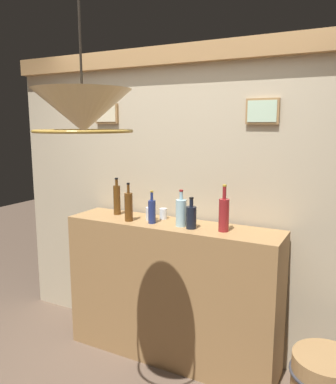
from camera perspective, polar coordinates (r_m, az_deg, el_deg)
panelled_rear_partition at (r=3.13m, az=2.75°, el=0.05°), size 3.36×0.15×2.45m
bar_shelf_unit at (r=3.12m, az=0.44°, el=-14.50°), size 1.69×0.40×1.10m
liquor_bottle_gin at (r=2.92m, az=-2.41°, el=-2.82°), size 0.06×0.06×0.25m
liquor_bottle_bourbon at (r=2.83m, az=1.95°, el=-3.04°), size 0.08×0.08×0.27m
liquor_bottle_amaro at (r=2.72m, az=8.29°, el=-3.25°), size 0.07×0.07×0.33m
liquor_bottle_rye at (r=2.77m, az=3.47°, el=-3.68°), size 0.07×0.07×0.23m
liquor_bottle_vodka at (r=3.22m, az=-7.59°, el=-1.07°), size 0.06×0.06×0.31m
liquor_bottle_whiskey at (r=2.99m, az=-5.86°, el=-2.13°), size 0.06×0.06×0.30m
glass_tumbler_rocks at (r=3.03m, az=-2.60°, el=-3.23°), size 0.08×0.08×0.10m
glass_tumbler_highball at (r=3.06m, az=-0.71°, el=-3.23°), size 0.06×0.06×0.09m
pendant_lamp at (r=2.00m, az=-12.53°, el=11.49°), size 0.50×0.50×0.65m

